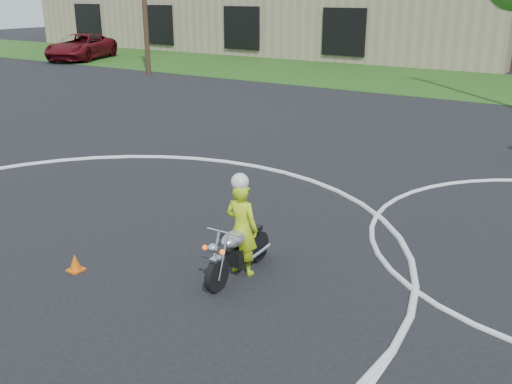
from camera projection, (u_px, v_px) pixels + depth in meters
The scene contains 6 objects.
grass_strip at pixel (444, 82), 29.53m from camera, with size 120.00×10.00×0.02m, color #1E4714.
course_markings at pixel (218, 247), 10.46m from camera, with size 19.05×19.05×0.12m.
primary_motorcycle at pixel (238, 250), 9.26m from camera, with size 0.63×1.79×0.94m.
rider_primary_grp at pixel (242, 226), 9.24m from camera, with size 0.59×0.40×1.75m.
pickup_grp at pixel (81, 47), 39.40m from camera, with size 4.94×6.84×1.73m.
traffic_cones at pixel (384, 339), 7.46m from camera, with size 24.66×12.75×0.30m.
Camera 1 is at (7.93, -3.28, 4.42)m, focal length 40.00 mm.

